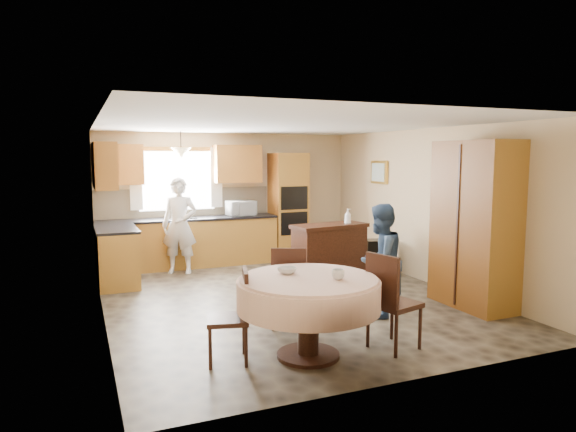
# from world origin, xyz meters

# --- Properties ---
(floor) EXTENTS (5.00, 6.00, 0.01)m
(floor) POSITION_xyz_m (0.00, 0.00, 0.00)
(floor) COLOR brown
(floor) RESTS_ON ground
(ceiling) EXTENTS (5.00, 6.00, 0.01)m
(ceiling) POSITION_xyz_m (0.00, 0.00, 2.50)
(ceiling) COLOR white
(ceiling) RESTS_ON wall_back
(wall_back) EXTENTS (5.00, 0.02, 2.50)m
(wall_back) POSITION_xyz_m (0.00, 3.00, 1.25)
(wall_back) COLOR tan
(wall_back) RESTS_ON floor
(wall_front) EXTENTS (5.00, 0.02, 2.50)m
(wall_front) POSITION_xyz_m (0.00, -3.00, 1.25)
(wall_front) COLOR tan
(wall_front) RESTS_ON floor
(wall_left) EXTENTS (0.02, 6.00, 2.50)m
(wall_left) POSITION_xyz_m (-2.50, 0.00, 1.25)
(wall_left) COLOR tan
(wall_left) RESTS_ON floor
(wall_right) EXTENTS (0.02, 6.00, 2.50)m
(wall_right) POSITION_xyz_m (2.50, 0.00, 1.25)
(wall_right) COLOR tan
(wall_right) RESTS_ON floor
(window) EXTENTS (1.40, 0.03, 1.10)m
(window) POSITION_xyz_m (-1.00, 2.98, 1.60)
(window) COLOR white
(window) RESTS_ON wall_back
(curtain_left) EXTENTS (0.22, 0.02, 1.15)m
(curtain_left) POSITION_xyz_m (-1.75, 2.93, 1.65)
(curtain_left) COLOR white
(curtain_left) RESTS_ON wall_back
(curtain_right) EXTENTS (0.22, 0.02, 1.15)m
(curtain_right) POSITION_xyz_m (-0.25, 2.93, 1.65)
(curtain_right) COLOR white
(curtain_right) RESTS_ON wall_back
(base_cab_back) EXTENTS (3.30, 0.60, 0.88)m
(base_cab_back) POSITION_xyz_m (-0.85, 2.70, 0.44)
(base_cab_back) COLOR gold
(base_cab_back) RESTS_ON floor
(counter_back) EXTENTS (3.30, 0.64, 0.04)m
(counter_back) POSITION_xyz_m (-0.85, 2.70, 0.90)
(counter_back) COLOR black
(counter_back) RESTS_ON base_cab_back
(base_cab_left) EXTENTS (0.60, 1.20, 0.88)m
(base_cab_left) POSITION_xyz_m (-2.20, 1.80, 0.44)
(base_cab_left) COLOR gold
(base_cab_left) RESTS_ON floor
(counter_left) EXTENTS (0.64, 1.20, 0.04)m
(counter_left) POSITION_xyz_m (-2.20, 1.80, 0.90)
(counter_left) COLOR black
(counter_left) RESTS_ON base_cab_left
(backsplash) EXTENTS (3.30, 0.02, 0.55)m
(backsplash) POSITION_xyz_m (-0.85, 2.99, 1.18)
(backsplash) COLOR tan
(backsplash) RESTS_ON wall_back
(wall_cab_left) EXTENTS (0.85, 0.33, 0.72)m
(wall_cab_left) POSITION_xyz_m (-2.05, 2.83, 1.91)
(wall_cab_left) COLOR #CC7B33
(wall_cab_left) RESTS_ON wall_back
(wall_cab_right) EXTENTS (0.90, 0.33, 0.72)m
(wall_cab_right) POSITION_xyz_m (0.15, 2.83, 1.91)
(wall_cab_right) COLOR #CC7B33
(wall_cab_right) RESTS_ON wall_back
(wall_cab_side) EXTENTS (0.33, 1.20, 0.72)m
(wall_cab_side) POSITION_xyz_m (-2.33, 1.80, 1.91)
(wall_cab_side) COLOR #CC7B33
(wall_cab_side) RESTS_ON wall_left
(oven_tower) EXTENTS (0.66, 0.62, 2.12)m
(oven_tower) POSITION_xyz_m (1.15, 2.69, 1.06)
(oven_tower) COLOR gold
(oven_tower) RESTS_ON floor
(oven_upper) EXTENTS (0.56, 0.01, 0.45)m
(oven_upper) POSITION_xyz_m (1.15, 2.38, 1.25)
(oven_upper) COLOR black
(oven_upper) RESTS_ON oven_tower
(oven_lower) EXTENTS (0.56, 0.01, 0.45)m
(oven_lower) POSITION_xyz_m (1.15, 2.38, 0.75)
(oven_lower) COLOR black
(oven_lower) RESTS_ON oven_tower
(pendant) EXTENTS (0.36, 0.36, 0.18)m
(pendant) POSITION_xyz_m (-1.00, 2.50, 2.12)
(pendant) COLOR beige
(pendant) RESTS_ON ceiling
(sideboard) EXTENTS (1.32, 0.70, 0.89)m
(sideboard) POSITION_xyz_m (1.05, 0.66, 0.45)
(sideboard) COLOR #3A190F
(sideboard) RESTS_ON floor
(space_heater) EXTENTS (0.51, 0.42, 0.61)m
(space_heater) POSITION_xyz_m (2.08, 0.81, 0.30)
(space_heater) COLOR black
(space_heater) RESTS_ON floor
(cupboard) EXTENTS (0.59, 1.19, 2.26)m
(cupboard) POSITION_xyz_m (2.22, -1.36, 1.13)
(cupboard) COLOR gold
(cupboard) RESTS_ON floor
(dining_table) EXTENTS (1.46, 1.46, 0.84)m
(dining_table) POSITION_xyz_m (-0.62, -2.13, 0.65)
(dining_table) COLOR #3A190F
(dining_table) RESTS_ON floor
(chair_left) EXTENTS (0.49, 0.49, 0.93)m
(chair_left) POSITION_xyz_m (-1.35, -1.95, 0.52)
(chair_left) COLOR #3A190F
(chair_left) RESTS_ON floor
(chair_back) EXTENTS (0.56, 0.56, 0.99)m
(chair_back) POSITION_xyz_m (-0.46, -1.22, 0.55)
(chair_back) COLOR #3A190F
(chair_back) RESTS_ON floor
(chair_right) EXTENTS (0.56, 0.56, 1.05)m
(chair_right) POSITION_xyz_m (0.25, -2.28, 0.58)
(chair_right) COLOR #3A190F
(chair_right) RESTS_ON floor
(framed_picture) EXTENTS (0.06, 0.51, 0.43)m
(framed_picture) POSITION_xyz_m (2.47, 1.44, 1.76)
(framed_picture) COLOR gold
(framed_picture) RESTS_ON wall_right
(microwave) EXTENTS (0.56, 0.42, 0.29)m
(microwave) POSITION_xyz_m (0.15, 2.65, 1.06)
(microwave) COLOR silver
(microwave) RESTS_ON counter_back
(person_sink) EXTENTS (0.73, 0.62, 1.69)m
(person_sink) POSITION_xyz_m (-1.11, 2.22, 0.84)
(person_sink) COLOR silver
(person_sink) RESTS_ON floor
(person_dining) EXTENTS (0.87, 0.79, 1.46)m
(person_dining) POSITION_xyz_m (0.80, -1.23, 0.73)
(person_dining) COLOR #365076
(person_dining) RESTS_ON floor
(bowl_sideboard) EXTENTS (0.25, 0.25, 0.05)m
(bowl_sideboard) POSITION_xyz_m (0.76, 0.66, 0.92)
(bowl_sideboard) COLOR #B2B2B2
(bowl_sideboard) RESTS_ON sideboard
(bottle_sideboard) EXTENTS (0.15, 0.15, 0.30)m
(bottle_sideboard) POSITION_xyz_m (1.38, 0.66, 1.04)
(bottle_sideboard) COLOR silver
(bottle_sideboard) RESTS_ON sideboard
(cup_table) EXTENTS (0.14, 0.14, 0.10)m
(cup_table) POSITION_xyz_m (-0.39, -2.32, 0.89)
(cup_table) COLOR #B2B2B2
(cup_table) RESTS_ON dining_table
(bowl_table) EXTENTS (0.21, 0.21, 0.06)m
(bowl_table) POSITION_xyz_m (-0.76, -1.88, 0.87)
(bowl_table) COLOR #B2B2B2
(bowl_table) RESTS_ON dining_table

